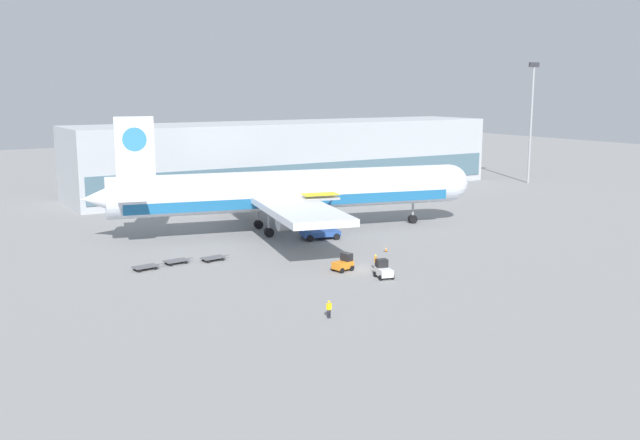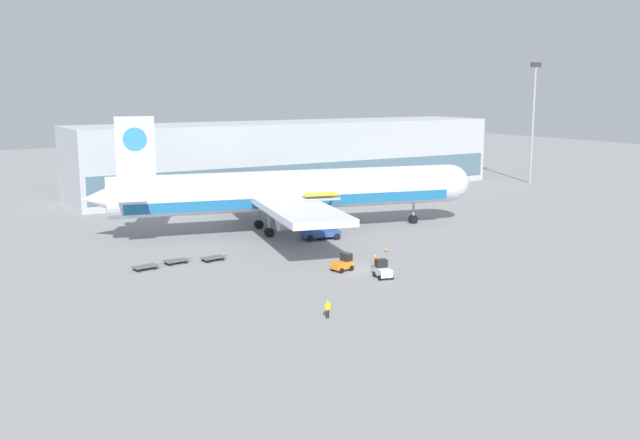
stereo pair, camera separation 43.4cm
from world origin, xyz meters
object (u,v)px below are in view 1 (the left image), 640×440
airplane_main (285,192)px  baggage_dolly_second (176,261)px  ground_crew_near (329,308)px  baggage_tug_mid (383,270)px  traffic_cone_near (386,249)px  scissor_lift_loader (320,222)px  light_mast (531,115)px  baggage_tug_foreground (344,263)px  baggage_dolly_lead (145,267)px  ground_crew_far (376,261)px  baggage_dolly_third (213,258)px

airplane_main → baggage_dolly_second: (-20.78, -10.70, -5.45)m
baggage_dolly_second → ground_crew_near: ground_crew_near is taller
baggage_tug_mid → traffic_cone_near: baggage_tug_mid is taller
airplane_main → scissor_lift_loader: (1.58, -7.10, -3.49)m
light_mast → baggage_tug_foreground: bearing=-150.6°
baggage_dolly_lead → ground_crew_near: bearing=-78.5°
baggage_tug_foreground → baggage_tug_mid: (2.00, -4.94, 0.00)m
light_mast → baggage_tug_mid: (-76.09, -48.98, -14.17)m
baggage_dolly_second → traffic_cone_near: size_ratio=6.02×
baggage_tug_foreground → baggage_tug_mid: size_ratio=0.99×
scissor_lift_loader → ground_crew_far: scissor_lift_loader is taller
baggage_dolly_lead → baggage_dolly_third: bearing=-6.9°
light_mast → baggage_tug_mid: bearing=-147.2°
scissor_lift_loader → ground_crew_near: 35.26m
baggage_dolly_third → baggage_dolly_lead: bearing=173.1°
ground_crew_far → traffic_cone_near: (6.68, 6.94, -0.76)m
baggage_dolly_third → light_mast: bearing=12.5°
airplane_main → baggage_dolly_lead: size_ratio=15.18×
light_mast → airplane_main: bearing=-164.4°
light_mast → baggage_tug_foreground: light_mast is taller
baggage_dolly_third → ground_crew_far: ground_crew_far is taller
ground_crew_near → baggage_dolly_third: bearing=90.9°
baggage_dolly_third → scissor_lift_loader: bearing=6.8°
airplane_main → scissor_lift_loader: 8.07m
baggage_dolly_third → traffic_cone_near: traffic_cone_near is taller
light_mast → scissor_lift_loader: 77.26m
ground_crew_near → traffic_cone_near: ground_crew_near is taller
airplane_main → baggage_tug_foreground: airplane_main is taller
airplane_main → traffic_cone_near: size_ratio=91.39×
baggage_tug_mid → baggage_dolly_third: baggage_tug_mid is taller
ground_crew_near → traffic_cone_near: 28.28m
baggage_dolly_lead → ground_crew_far: size_ratio=2.10×
light_mast → airplane_main: 76.03m
scissor_lift_loader → baggage_dolly_second: bearing=-157.9°
baggage_tug_mid → ground_crew_near: baggage_tug_mid is taller
light_mast → ground_crew_near: 106.89m
baggage_dolly_lead → baggage_dolly_third: same height
baggage_dolly_third → ground_crew_far: 19.92m
ground_crew_far → baggage_dolly_lead: bearing=105.7°
scissor_lift_loader → baggage_dolly_second: 22.73m
scissor_lift_loader → baggage_tug_mid: size_ratio=2.33×
baggage_dolly_lead → baggage_dolly_third: (8.45, 0.04, 0.00)m
ground_crew_far → ground_crew_near: bearing=177.9°
baggage_dolly_third → ground_crew_near: 26.04m
baggage_tug_foreground → baggage_dolly_second: 20.20m
scissor_lift_loader → traffic_cone_near: (3.10, -11.27, -2.04)m
baggage_tug_mid → baggage_dolly_third: bearing=51.3°
ground_crew_far → light_mast: bearing=-11.9°
scissor_lift_loader → baggage_tug_foreground: size_ratio=2.36×
light_mast → scissor_lift_loader: size_ratio=4.17×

